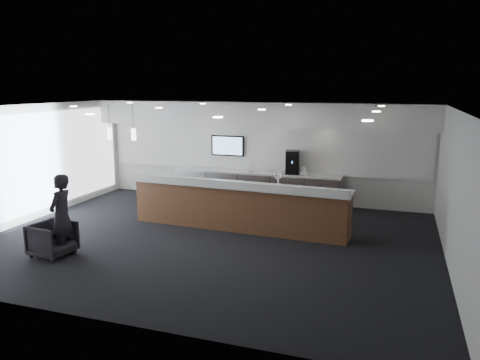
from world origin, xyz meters
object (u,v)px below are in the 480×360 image
(service_counter, at_px, (239,206))
(lounge_guest, at_px, (61,216))
(coffee_machine, at_px, (292,162))
(armchair, at_px, (53,239))

(service_counter, height_order, lounge_guest, lounge_guest)
(service_counter, xyz_separation_m, lounge_guest, (-2.81, -2.95, 0.28))
(coffee_machine, height_order, armchair, coffee_machine)
(coffee_machine, bearing_deg, lounge_guest, -133.80)
(coffee_machine, height_order, lounge_guest, lounge_guest)
(service_counter, height_order, coffee_machine, coffee_machine)
(coffee_machine, bearing_deg, service_counter, -117.17)
(service_counter, relative_size, armchair, 7.04)
(armchair, bearing_deg, lounge_guest, -64.68)
(lounge_guest, bearing_deg, coffee_machine, 141.05)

